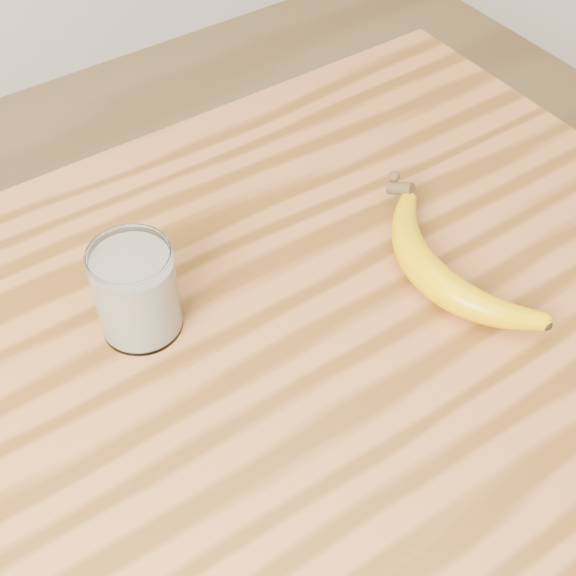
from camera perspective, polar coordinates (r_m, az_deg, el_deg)
table at (r=0.92m, az=-3.86°, el=-11.11°), size 1.20×0.80×0.90m
smoothie_glass at (r=0.82m, az=-10.74°, el=-0.27°), size 0.09×0.09×0.11m
banana at (r=0.88m, az=10.05°, el=0.78°), size 0.13×0.33×0.04m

